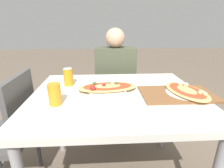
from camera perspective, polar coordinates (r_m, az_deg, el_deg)
name	(u,v)px	position (r m, az deg, el deg)	size (l,w,h in m)	color
dining_table	(116,105)	(1.15, 1.39, -6.78)	(1.07, 0.87, 0.74)	silver
chair_far_seated	(114,88)	(1.92, 0.73, -1.20)	(0.40, 0.40, 0.86)	#4C4C4C
chair_side_left	(8,130)	(1.40, -30.77, -12.71)	(0.40, 0.40, 0.86)	#4C4C4C
person_seated	(115,76)	(1.76, 1.01, 2.55)	(0.40, 0.23, 1.12)	#2D2D38
pizza_main	(107,88)	(1.16, -1.53, -1.21)	(0.41, 0.26, 0.06)	white
soda_can	(68,77)	(1.28, -14.08, 2.26)	(0.07, 0.07, 0.12)	orange
drink_glass	(55,94)	(1.00, -18.21, -3.23)	(0.07, 0.07, 0.12)	orange
serving_tray	(177,94)	(1.17, 20.42, -3.04)	(0.45, 0.28, 0.01)	brown
pizza_second	(187,92)	(1.19, 23.16, -2.31)	(0.27, 0.38, 0.06)	white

